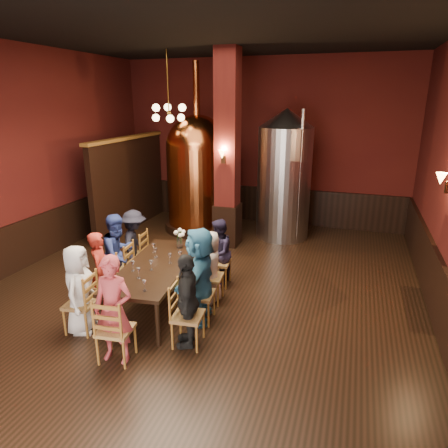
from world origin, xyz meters
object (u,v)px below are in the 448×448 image
(copper_kettle, at_px, (198,172))
(person_1, at_px, (101,272))
(person_0, at_px, (79,289))
(person_2, at_px, (119,254))
(dining_table, at_px, (157,268))
(steel_vessel, at_px, (284,175))
(rose_vase, at_px, (179,235))

(copper_kettle, bearing_deg, person_1, -88.83)
(person_0, xyz_separation_m, person_2, (-0.15, 1.32, 0.05))
(person_0, height_order, person_1, person_0)
(dining_table, bearing_deg, steel_vessel, 65.86)
(person_0, distance_m, steel_vessel, 5.82)
(dining_table, relative_size, person_0, 1.80)
(person_1, bearing_deg, person_0, 165.23)
(steel_vessel, xyz_separation_m, rose_vase, (-1.33, -3.40, -0.61))
(person_1, bearing_deg, rose_vase, -54.47)
(dining_table, bearing_deg, copper_kettle, 95.93)
(dining_table, height_order, rose_vase, rose_vase)
(rose_vase, bearing_deg, steel_vessel, 68.57)
(dining_table, distance_m, steel_vessel, 4.57)
(person_1, height_order, copper_kettle, copper_kettle)
(person_0, bearing_deg, copper_kettle, -14.20)
(person_1, distance_m, person_2, 0.66)
(dining_table, bearing_deg, person_2, 158.78)
(copper_kettle, bearing_deg, person_0, -88.18)
(person_0, distance_m, copper_kettle, 5.33)
(person_2, bearing_deg, person_1, -161.12)
(copper_kettle, bearing_deg, person_2, -89.69)
(steel_vessel, bearing_deg, person_2, -119.23)
(dining_table, distance_m, rose_vase, 0.92)
(person_0, height_order, person_2, person_2)
(person_1, distance_m, rose_vase, 1.57)
(person_0, distance_m, person_1, 0.67)
(person_2, bearing_deg, copper_kettle, 12.89)
(person_2, height_order, rose_vase, person_2)
(person_2, xyz_separation_m, rose_vase, (0.92, 0.63, 0.25))
(copper_kettle, relative_size, steel_vessel, 1.34)
(steel_vessel, relative_size, rose_vase, 8.59)
(dining_table, xyz_separation_m, rose_vase, (0.04, 0.86, 0.31))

